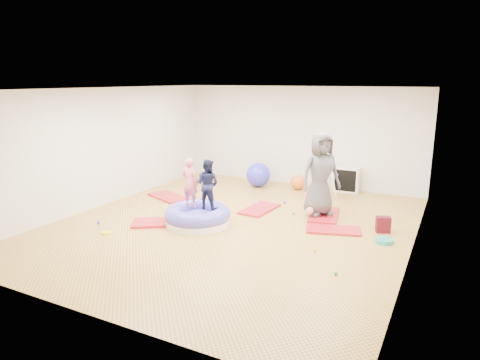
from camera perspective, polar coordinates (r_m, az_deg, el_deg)
The scene contains 19 objects.
room at distance 8.71m, azimuth -0.90°, elevation 2.80°, with size 7.01×8.01×2.81m.
gym_mat_front_left at distance 9.27m, azimuth -10.43°, elevation -5.56°, with size 1.21×0.60×0.05m, color #B42023.
gym_mat_mid_left at distance 11.20m, azimuth -9.53°, elevation -2.22°, with size 1.16×0.58×0.05m, color #B42023.
gym_mat_center_back at distance 10.04m, azimuth 2.61°, elevation -3.88°, with size 1.12×0.56×0.05m, color #B42023.
gym_mat_right at distance 8.88m, azimuth 12.34°, elevation -6.51°, with size 1.07×0.54×0.04m, color #B42023.
gym_mat_rear_right at distance 9.78m, azimuth 11.15°, elevation -4.59°, with size 1.21×0.60×0.05m, color #B42023.
inflatable_cushion at distance 9.07m, azimuth -5.68°, elevation -4.86°, with size 1.39×1.39×0.44m.
child_pink at distance 9.03m, azimuth -6.67°, elevation 0.01°, with size 0.38×0.25×1.05m, color #E06177.
child_navy at distance 8.84m, azimuth -4.35°, elevation -0.23°, with size 0.51×0.40×1.04m, color #141838.
adult_caregiver at distance 9.52m, azimuth 10.69°, elevation 0.81°, with size 0.90×0.58×1.83m, color #47464B.
infant at distance 9.60m, azimuth 9.53°, elevation -4.00°, with size 0.37×0.37×0.22m.
ball_pit_balls at distance 9.17m, azimuth 3.28°, elevation -5.51°, with size 5.17×3.63×0.07m.
exercise_ball_blue at distance 12.12m, azimuth 2.46°, elevation 0.69°, with size 0.68×0.68×0.68m, color #3330DD.
exercise_ball_orange at distance 11.93m, azimuth 7.72°, elevation -0.28°, with size 0.42×0.42×0.42m, color orange.
infant_play_gym at distance 11.64m, azimuth 11.52°, elevation 0.03°, with size 0.72×0.68×0.55m.
cube_shelf at distance 11.93m, azimuth 14.00°, elevation 0.07°, with size 0.67×0.33×0.67m.
balance_disc at distance 8.53m, azimuth 18.67°, elevation -7.67°, with size 0.33×0.33×0.07m, color teal.
backpack at distance 9.04m, azimuth 18.54°, elevation -5.65°, with size 0.28×0.17×0.32m, color maroon.
yellow_toy at distance 8.95m, azimuth -17.37°, elevation -6.72°, with size 0.22×0.22×0.03m, color #E5D300.
Camera 1 is at (4.04, -7.55, 2.99)m, focal length 32.00 mm.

